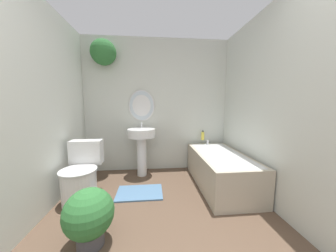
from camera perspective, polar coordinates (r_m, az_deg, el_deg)
The scene contains 9 objects.
wall_back at distance 3.13m, azimuth -6.45°, elevation 9.36°, with size 2.70×0.42×2.40m.
wall_left at distance 2.14m, azimuth -40.49°, elevation 4.94°, with size 0.06×2.85×2.40m.
wall_right at distance 2.26m, azimuth 33.62°, elevation 5.48°, with size 0.06×2.85×2.40m.
toilet at distance 2.52m, azimuth -27.29°, elevation -14.96°, with size 0.44×0.60×0.73m.
pedestal_sink at distance 2.92m, azimuth -8.98°, elevation -5.29°, with size 0.47×0.47×0.92m.
bathtub at distance 2.76m, azimuth 17.22°, elevation -13.57°, with size 0.69×1.40×0.57m.
shampoo_bottle at distance 3.20m, azimuth 11.67°, elevation -3.23°, with size 0.06×0.06×0.17m.
potted_plant at distance 1.77m, azimuth -25.15°, elevation -25.62°, with size 0.42×0.42×0.51m.
bath_mat at distance 2.54m, azimuth -9.58°, elevation -21.35°, with size 0.62×0.42×0.02m.
Camera 1 is at (-0.10, -0.39, 1.22)m, focal length 18.00 mm.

